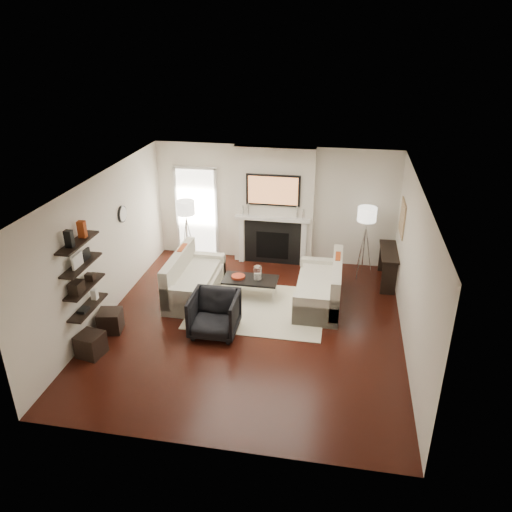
% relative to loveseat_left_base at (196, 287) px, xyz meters
% --- Properties ---
extents(room_envelope, '(6.00, 6.00, 6.00)m').
position_rel_loveseat_left_base_xyz_m(room_envelope, '(1.31, -0.90, 1.14)').
color(room_envelope, black).
rests_on(room_envelope, ground).
extents(chimney_breast, '(1.80, 0.25, 2.70)m').
position_rel_loveseat_left_base_xyz_m(chimney_breast, '(1.31, 1.97, 1.14)').
color(chimney_breast, silver).
rests_on(chimney_breast, floor).
extents(fireplace_surround, '(1.30, 0.02, 1.04)m').
position_rel_loveseat_left_base_xyz_m(fireplace_surround, '(1.31, 1.84, 0.31)').
color(fireplace_surround, black).
rests_on(fireplace_surround, floor).
extents(firebox, '(0.75, 0.02, 0.65)m').
position_rel_loveseat_left_base_xyz_m(firebox, '(1.31, 1.83, 0.24)').
color(firebox, black).
rests_on(firebox, floor).
extents(mantel_pilaster_l, '(0.12, 0.08, 1.10)m').
position_rel_loveseat_left_base_xyz_m(mantel_pilaster_l, '(0.59, 1.81, 0.34)').
color(mantel_pilaster_l, white).
rests_on(mantel_pilaster_l, floor).
extents(mantel_pilaster_r, '(0.12, 0.08, 1.10)m').
position_rel_loveseat_left_base_xyz_m(mantel_pilaster_r, '(2.03, 1.81, 0.34)').
color(mantel_pilaster_r, white).
rests_on(mantel_pilaster_r, floor).
extents(mantel_shelf, '(1.70, 0.18, 0.07)m').
position_rel_loveseat_left_base_xyz_m(mantel_shelf, '(1.31, 1.79, 0.91)').
color(mantel_shelf, white).
rests_on(mantel_shelf, chimney_breast).
extents(tv_body, '(1.20, 0.06, 0.70)m').
position_rel_loveseat_left_base_xyz_m(tv_body, '(1.31, 1.81, 1.57)').
color(tv_body, black).
rests_on(tv_body, chimney_breast).
extents(tv_screen, '(1.10, 0.00, 0.62)m').
position_rel_loveseat_left_base_xyz_m(tv_screen, '(1.31, 1.78, 1.57)').
color(tv_screen, '#BF723F').
rests_on(tv_screen, tv_body).
extents(candlestick_l_tall, '(0.04, 0.04, 0.30)m').
position_rel_loveseat_left_base_xyz_m(candlestick_l_tall, '(0.76, 1.80, 1.09)').
color(candlestick_l_tall, silver).
rests_on(candlestick_l_tall, mantel_shelf).
extents(candlestick_l_short, '(0.04, 0.04, 0.24)m').
position_rel_loveseat_left_base_xyz_m(candlestick_l_short, '(0.63, 1.80, 1.06)').
color(candlestick_l_short, silver).
rests_on(candlestick_l_short, mantel_shelf).
extents(candlestick_r_tall, '(0.04, 0.04, 0.30)m').
position_rel_loveseat_left_base_xyz_m(candlestick_r_tall, '(1.86, 1.80, 1.09)').
color(candlestick_r_tall, silver).
rests_on(candlestick_r_tall, mantel_shelf).
extents(candlestick_r_short, '(0.04, 0.04, 0.24)m').
position_rel_loveseat_left_base_xyz_m(candlestick_r_short, '(1.99, 1.80, 1.06)').
color(candlestick_r_short, silver).
rests_on(candlestick_r_short, mantel_shelf).
extents(hallway_panel, '(0.90, 0.02, 2.10)m').
position_rel_loveseat_left_base_xyz_m(hallway_panel, '(-0.54, 2.08, 0.84)').
color(hallway_panel, white).
rests_on(hallway_panel, floor).
extents(door_trim_l, '(0.06, 0.06, 2.16)m').
position_rel_loveseat_left_base_xyz_m(door_trim_l, '(-1.02, 2.06, 0.84)').
color(door_trim_l, white).
rests_on(door_trim_l, floor).
extents(door_trim_r, '(0.06, 0.06, 2.16)m').
position_rel_loveseat_left_base_xyz_m(door_trim_r, '(-0.06, 2.06, 0.84)').
color(door_trim_r, white).
rests_on(door_trim_r, floor).
extents(door_trim_top, '(1.02, 0.06, 0.06)m').
position_rel_loveseat_left_base_xyz_m(door_trim_top, '(-0.54, 2.06, 1.92)').
color(door_trim_top, white).
rests_on(door_trim_top, wall_back).
extents(rug, '(2.60, 2.00, 0.01)m').
position_rel_loveseat_left_base_xyz_m(rug, '(1.34, -0.26, -0.20)').
color(rug, beige).
rests_on(rug, floor).
extents(loveseat_left_base, '(0.85, 1.80, 0.42)m').
position_rel_loveseat_left_base_xyz_m(loveseat_left_base, '(0.00, 0.00, 0.00)').
color(loveseat_left_base, beige).
rests_on(loveseat_left_base, floor).
extents(loveseat_left_back, '(0.18, 1.80, 0.80)m').
position_rel_loveseat_left_base_xyz_m(loveseat_left_back, '(-0.33, 0.00, 0.32)').
color(loveseat_left_back, beige).
rests_on(loveseat_left_back, floor).
extents(loveseat_left_arm_n, '(0.85, 0.18, 0.60)m').
position_rel_loveseat_left_base_xyz_m(loveseat_left_arm_n, '(0.00, -0.81, 0.09)').
color(loveseat_left_arm_n, beige).
rests_on(loveseat_left_arm_n, floor).
extents(loveseat_left_arm_s, '(0.85, 0.18, 0.60)m').
position_rel_loveseat_left_base_xyz_m(loveseat_left_arm_s, '(0.00, 0.81, 0.09)').
color(loveseat_left_arm_s, beige).
rests_on(loveseat_left_arm_s, floor).
extents(loveseat_left_cushion, '(0.63, 1.44, 0.10)m').
position_rel_loveseat_left_base_xyz_m(loveseat_left_cushion, '(0.05, 0.00, 0.26)').
color(loveseat_left_cushion, beige).
rests_on(loveseat_left_cushion, loveseat_left_base).
extents(pillow_left_orange, '(0.10, 0.42, 0.42)m').
position_rel_loveseat_left_base_xyz_m(pillow_left_orange, '(-0.33, 0.30, 0.52)').
color(pillow_left_orange, '#973712').
rests_on(pillow_left_orange, loveseat_left_cushion).
extents(pillow_left_charcoal, '(0.10, 0.40, 0.40)m').
position_rel_loveseat_left_base_xyz_m(pillow_left_charcoal, '(-0.33, -0.30, 0.51)').
color(pillow_left_charcoal, black).
rests_on(pillow_left_charcoal, loveseat_left_cushion).
extents(loveseat_right_base, '(0.85, 1.80, 0.42)m').
position_rel_loveseat_left_base_xyz_m(loveseat_right_base, '(2.49, 0.14, 0.00)').
color(loveseat_right_base, beige).
rests_on(loveseat_right_base, floor).
extents(loveseat_right_back, '(0.18, 1.80, 0.80)m').
position_rel_loveseat_left_base_xyz_m(loveseat_right_back, '(2.82, 0.14, 0.32)').
color(loveseat_right_back, beige).
rests_on(loveseat_right_back, floor).
extents(loveseat_right_arm_n, '(0.85, 0.18, 0.60)m').
position_rel_loveseat_left_base_xyz_m(loveseat_right_arm_n, '(2.49, -0.67, 0.09)').
color(loveseat_right_arm_n, beige).
rests_on(loveseat_right_arm_n, floor).
extents(loveseat_right_arm_s, '(0.85, 0.18, 0.60)m').
position_rel_loveseat_left_base_xyz_m(loveseat_right_arm_s, '(2.49, 0.95, 0.09)').
color(loveseat_right_arm_s, beige).
rests_on(loveseat_right_arm_s, floor).
extents(loveseat_right_cushion, '(0.63, 1.44, 0.10)m').
position_rel_loveseat_left_base_xyz_m(loveseat_right_cushion, '(2.44, 0.14, 0.26)').
color(loveseat_right_cushion, beige).
rests_on(loveseat_right_cushion, loveseat_right_base).
extents(pillow_right_orange, '(0.10, 0.42, 0.42)m').
position_rel_loveseat_left_base_xyz_m(pillow_right_orange, '(2.82, 0.44, 0.52)').
color(pillow_right_orange, '#973712').
rests_on(pillow_right_orange, loveseat_right_cushion).
extents(pillow_right_charcoal, '(0.10, 0.40, 0.40)m').
position_rel_loveseat_left_base_xyz_m(pillow_right_charcoal, '(2.82, -0.16, 0.51)').
color(pillow_right_charcoal, black).
rests_on(pillow_right_charcoal, loveseat_right_cushion).
extents(coffee_table, '(1.10, 0.55, 0.04)m').
position_rel_loveseat_left_base_xyz_m(coffee_table, '(1.11, 0.15, 0.19)').
color(coffee_table, black).
rests_on(coffee_table, floor).
extents(coffee_leg_nw, '(0.02, 0.02, 0.38)m').
position_rel_loveseat_left_base_xyz_m(coffee_leg_nw, '(0.61, -0.07, -0.02)').
color(coffee_leg_nw, silver).
rests_on(coffee_leg_nw, floor).
extents(coffee_leg_ne, '(0.02, 0.02, 0.38)m').
position_rel_loveseat_left_base_xyz_m(coffee_leg_ne, '(1.61, -0.07, -0.02)').
color(coffee_leg_ne, silver).
rests_on(coffee_leg_ne, floor).
extents(coffee_leg_sw, '(0.02, 0.02, 0.38)m').
position_rel_loveseat_left_base_xyz_m(coffee_leg_sw, '(0.61, 0.37, -0.02)').
color(coffee_leg_sw, silver).
rests_on(coffee_leg_sw, floor).
extents(coffee_leg_se, '(0.02, 0.02, 0.38)m').
position_rel_loveseat_left_base_xyz_m(coffee_leg_se, '(1.61, 0.37, -0.02)').
color(coffee_leg_se, silver).
rests_on(coffee_leg_se, floor).
extents(hurricane_glass, '(0.17, 0.17, 0.29)m').
position_rel_loveseat_left_base_xyz_m(hurricane_glass, '(1.26, 0.15, 0.35)').
color(hurricane_glass, white).
rests_on(hurricane_glass, coffee_table).
extents(hurricane_candle, '(0.10, 0.10, 0.14)m').
position_rel_loveseat_left_base_xyz_m(hurricane_candle, '(1.26, 0.15, 0.29)').
color(hurricane_candle, white).
rests_on(hurricane_candle, coffee_table).
extents(copper_bowl, '(0.28, 0.28, 0.05)m').
position_rel_loveseat_left_base_xyz_m(copper_bowl, '(0.86, 0.15, 0.24)').
color(copper_bowl, red).
rests_on(copper_bowl, coffee_table).
extents(armchair, '(0.83, 0.78, 0.85)m').
position_rel_loveseat_left_base_xyz_m(armchair, '(0.73, -1.25, 0.21)').
color(armchair, black).
rests_on(armchair, floor).
extents(lamp_left_post, '(0.02, 0.02, 1.20)m').
position_rel_loveseat_left_base_xyz_m(lamp_left_post, '(-0.54, 1.26, 0.39)').
color(lamp_left_post, silver).
rests_on(lamp_left_post, floor).
extents(lamp_left_shade, '(0.40, 0.40, 0.30)m').
position_rel_loveseat_left_base_xyz_m(lamp_left_shade, '(-0.54, 1.26, 1.24)').
color(lamp_left_shade, white).
rests_on(lamp_left_shade, lamp_left_post).
extents(lamp_left_leg_a, '(0.25, 0.02, 1.23)m').
position_rel_loveseat_left_base_xyz_m(lamp_left_leg_a, '(-0.43, 1.26, 0.39)').
color(lamp_left_leg_a, silver).
rests_on(lamp_left_leg_a, floor).
extents(lamp_left_leg_b, '(0.14, 0.22, 1.23)m').
position_rel_loveseat_left_base_xyz_m(lamp_left_leg_b, '(-0.59, 1.36, 0.39)').
color(lamp_left_leg_b, silver).
rests_on(lamp_left_leg_b, floor).
extents(lamp_left_leg_c, '(0.14, 0.22, 1.23)m').
position_rel_loveseat_left_base_xyz_m(lamp_left_leg_c, '(-0.59, 1.17, 0.39)').
color(lamp_left_leg_c, silver).
rests_on(lamp_left_leg_c, floor).
extents(lamp_right_post, '(0.02, 0.02, 1.20)m').
position_rel_loveseat_left_base_xyz_m(lamp_right_post, '(3.36, 1.54, 0.39)').
color(lamp_right_post, silver).
rests_on(lamp_right_post, floor).
extents(lamp_right_shade, '(0.40, 0.40, 0.30)m').
position_rel_loveseat_left_base_xyz_m(lamp_right_shade, '(3.36, 1.54, 1.24)').
color(lamp_right_shade, white).
rests_on(lamp_right_shade, lamp_right_post).
extents(lamp_right_leg_a, '(0.25, 0.02, 1.23)m').
position_rel_loveseat_left_base_xyz_m(lamp_right_leg_a, '(3.47, 1.54, 0.39)').
color(lamp_right_leg_a, silver).
rests_on(lamp_right_leg_a, floor).
extents(lamp_right_leg_b, '(0.14, 0.22, 1.23)m').
position_rel_loveseat_left_base_xyz_m(lamp_right_leg_b, '(3.31, 1.64, 0.39)').
color(lamp_right_leg_b, silver).
rests_on(lamp_right_leg_b, floor).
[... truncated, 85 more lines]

